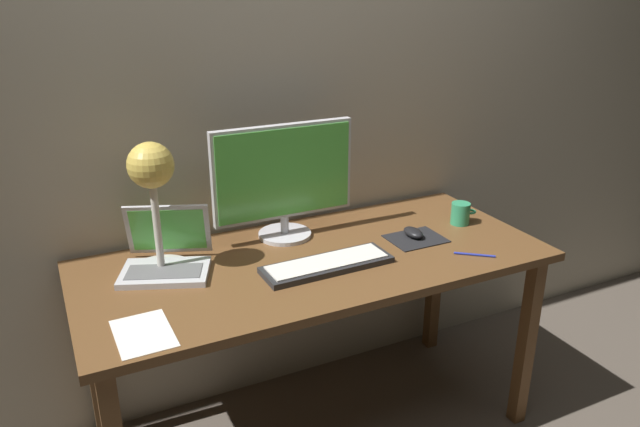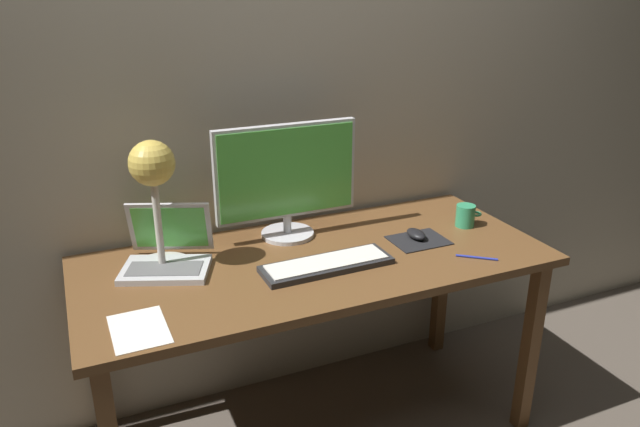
{
  "view_description": "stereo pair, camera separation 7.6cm",
  "coord_description": "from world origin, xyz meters",
  "px_view_note": "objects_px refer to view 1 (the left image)",
  "views": [
    {
      "loc": [
        -0.81,
        -1.69,
        1.64
      ],
      "look_at": [
        -0.01,
        -0.05,
        0.92
      ],
      "focal_mm": 33.9,
      "sensor_mm": 36.0,
      "label": 1
    },
    {
      "loc": [
        -0.74,
        -1.72,
        1.64
      ],
      "look_at": [
        -0.01,
        -0.05,
        0.92
      ],
      "focal_mm": 33.9,
      "sensor_mm": 36.0,
      "label": 2
    }
  ],
  "objects_px": {
    "keyboard_main": "(328,264)",
    "mouse": "(413,232)",
    "pen": "(475,255)",
    "laptop": "(167,252)",
    "monitor": "(284,178)",
    "desk_lamp": "(153,185)",
    "coffee_mug": "(461,213)"
  },
  "relations": [
    {
      "from": "keyboard_main",
      "to": "desk_lamp",
      "type": "xyz_separation_m",
      "value": [
        -0.5,
        0.21,
        0.29
      ]
    },
    {
      "from": "monitor",
      "to": "mouse",
      "type": "height_order",
      "value": "monitor"
    },
    {
      "from": "mouse",
      "to": "pen",
      "type": "bearing_deg",
      "value": -65.48
    },
    {
      "from": "desk_lamp",
      "to": "coffee_mug",
      "type": "bearing_deg",
      "value": -4.78
    },
    {
      "from": "laptop",
      "to": "pen",
      "type": "bearing_deg",
      "value": -20.89
    },
    {
      "from": "laptop",
      "to": "desk_lamp",
      "type": "xyz_separation_m",
      "value": [
        -0.02,
        -0.02,
        0.24
      ]
    },
    {
      "from": "keyboard_main",
      "to": "coffee_mug",
      "type": "bearing_deg",
      "value": 10.37
    },
    {
      "from": "monitor",
      "to": "pen",
      "type": "xyz_separation_m",
      "value": [
        0.52,
        -0.44,
        -0.22
      ]
    },
    {
      "from": "keyboard_main",
      "to": "desk_lamp",
      "type": "height_order",
      "value": "desk_lamp"
    },
    {
      "from": "laptop",
      "to": "pen",
      "type": "distance_m",
      "value": 1.04
    },
    {
      "from": "desk_lamp",
      "to": "pen",
      "type": "distance_m",
      "value": 1.1
    },
    {
      "from": "monitor",
      "to": "coffee_mug",
      "type": "xyz_separation_m",
      "value": [
        0.66,
        -0.18,
        -0.19
      ]
    },
    {
      "from": "keyboard_main",
      "to": "laptop",
      "type": "relative_size",
      "value": 1.28
    },
    {
      "from": "monitor",
      "to": "coffee_mug",
      "type": "relative_size",
      "value": 4.89
    },
    {
      "from": "mouse",
      "to": "coffee_mug",
      "type": "xyz_separation_m",
      "value": [
        0.24,
        0.03,
        0.02
      ]
    },
    {
      "from": "keyboard_main",
      "to": "mouse",
      "type": "distance_m",
      "value": 0.4
    },
    {
      "from": "keyboard_main",
      "to": "mouse",
      "type": "relative_size",
      "value": 4.61
    },
    {
      "from": "laptop",
      "to": "keyboard_main",
      "type": "bearing_deg",
      "value": -25.77
    },
    {
      "from": "pen",
      "to": "keyboard_main",
      "type": "bearing_deg",
      "value": 164.12
    },
    {
      "from": "coffee_mug",
      "to": "pen",
      "type": "xyz_separation_m",
      "value": [
        -0.14,
        -0.26,
        -0.04
      ]
    },
    {
      "from": "monitor",
      "to": "laptop",
      "type": "height_order",
      "value": "monitor"
    },
    {
      "from": "monitor",
      "to": "desk_lamp",
      "type": "relative_size",
      "value": 1.22
    },
    {
      "from": "desk_lamp",
      "to": "coffee_mug",
      "type": "xyz_separation_m",
      "value": [
        1.14,
        -0.09,
        -0.26
      ]
    },
    {
      "from": "laptop",
      "to": "coffee_mug",
      "type": "bearing_deg",
      "value": -5.85
    },
    {
      "from": "keyboard_main",
      "to": "coffee_mug",
      "type": "relative_size",
      "value": 4.11
    },
    {
      "from": "monitor",
      "to": "laptop",
      "type": "relative_size",
      "value": 1.52
    },
    {
      "from": "mouse",
      "to": "monitor",
      "type": "bearing_deg",
      "value": 152.69
    },
    {
      "from": "desk_lamp",
      "to": "laptop",
      "type": "bearing_deg",
      "value": 37.34
    },
    {
      "from": "laptop",
      "to": "mouse",
      "type": "height_order",
      "value": "laptop"
    },
    {
      "from": "mouse",
      "to": "coffee_mug",
      "type": "distance_m",
      "value": 0.24
    },
    {
      "from": "monitor",
      "to": "pen",
      "type": "relative_size",
      "value": 3.77
    },
    {
      "from": "laptop",
      "to": "monitor",
      "type": "bearing_deg",
      "value": 8.89
    }
  ]
}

